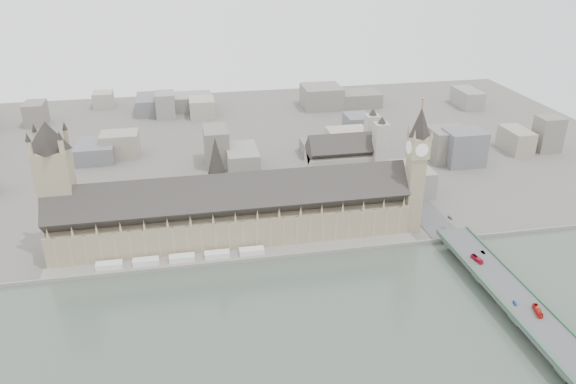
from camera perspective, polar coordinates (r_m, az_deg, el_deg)
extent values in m
plane|color=#595651|center=(417.64, -5.20, -6.10)|extent=(900.00, 900.00, 0.00)
cube|color=slate|center=(404.13, -4.97, -7.01)|extent=(600.00, 1.50, 3.00)
cube|color=slate|center=(410.74, -5.09, -6.52)|extent=(270.00, 15.00, 2.00)
cube|color=silver|center=(412.70, -17.72, -7.10)|extent=(18.00, 7.00, 4.00)
cube|color=silver|center=(409.87, -14.24, -6.86)|extent=(18.00, 7.00, 4.00)
cube|color=silver|center=(408.54, -10.73, -6.60)|extent=(18.00, 7.00, 4.00)
cube|color=silver|center=(408.75, -7.21, -6.31)|extent=(18.00, 7.00, 4.00)
cube|color=silver|center=(410.48, -3.72, -6.00)|extent=(18.00, 7.00, 4.00)
cube|color=gray|center=(428.74, -5.55, -3.31)|extent=(265.00, 40.00, 25.00)
cube|color=#282524|center=(418.49, -5.68, -0.59)|extent=(265.00, 40.73, 40.73)
cube|color=gray|center=(441.93, 12.59, -0.23)|extent=(12.00, 12.00, 62.00)
cube|color=#86735C|center=(427.07, 13.08, 4.50)|extent=(14.00, 14.00, 16.00)
cylinder|color=white|center=(429.96, 13.96, 4.55)|extent=(0.60, 10.00, 10.00)
cylinder|color=white|center=(424.27, 12.18, 4.45)|extent=(0.60, 10.00, 10.00)
cylinder|color=white|center=(433.22, 12.71, 4.83)|extent=(10.00, 0.60, 10.00)
cylinder|color=white|center=(420.95, 13.46, 4.15)|extent=(10.00, 0.60, 10.00)
cone|color=#292521|center=(420.94, 13.33, 6.92)|extent=(17.00, 17.00, 22.00)
cylinder|color=#C5853A|center=(416.93, 13.52, 8.74)|extent=(1.00, 1.00, 6.00)
sphere|color=#C5853A|center=(415.99, 13.57, 9.20)|extent=(2.00, 2.00, 2.00)
cone|color=#86735C|center=(431.32, 13.69, 6.34)|extent=(2.40, 2.40, 8.00)
cone|color=#86735C|center=(426.20, 12.09, 6.27)|extent=(2.40, 2.40, 8.00)
cone|color=#86735C|center=(420.20, 14.40, 5.76)|extent=(2.40, 2.40, 8.00)
cone|color=#86735C|center=(414.95, 12.76, 5.69)|extent=(2.40, 2.40, 8.00)
cube|color=gray|center=(430.44, -22.16, -0.96)|extent=(23.00, 23.00, 80.00)
cone|color=#292521|center=(412.51, -23.28, 5.29)|extent=(30.00, 30.00, 20.00)
cylinder|color=#86735C|center=(419.95, -7.17, 0.62)|extent=(12.00, 12.00, 20.00)
cone|color=#292521|center=(410.64, -7.34, 3.67)|extent=(13.00, 13.00, 28.00)
cube|color=#474749|center=(392.21, 20.90, -9.27)|extent=(25.00, 325.00, 10.25)
cube|color=gray|center=(511.41, 5.32, 2.15)|extent=(60.00, 28.00, 34.00)
cube|color=#282524|center=(503.25, 5.42, 4.46)|extent=(60.00, 28.28, 28.28)
cube|color=gray|center=(525.81, 8.39, 4.40)|extent=(12.00, 12.00, 64.00)
cube|color=gray|center=(504.81, 9.26, 3.45)|extent=(12.00, 12.00, 64.00)
imported|color=red|center=(406.86, 18.64, -6.45)|extent=(4.27, 11.04, 3.00)
imported|color=red|center=(369.05, 24.03, -10.95)|extent=(5.95, 12.03, 3.27)
imported|color=blue|center=(372.24, 22.05, -10.40)|extent=(2.51, 4.42, 1.42)
imported|color=gray|center=(417.97, 19.20, -5.79)|extent=(1.76, 4.03, 1.29)
imported|color=gray|center=(457.40, 16.14, -2.54)|extent=(2.35, 5.44, 1.56)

